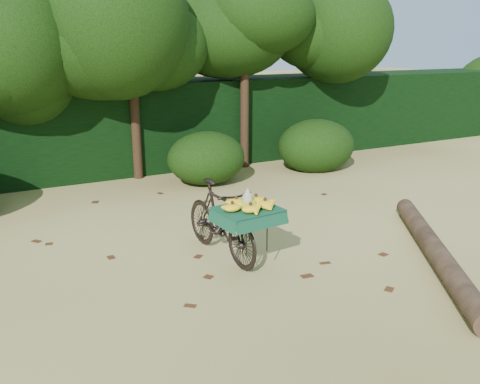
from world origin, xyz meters
TOP-DOWN VIEW (x-y plane):
  - ground at (0.00, 0.00)m, footprint 80.00×80.00m
  - vendor_bicycle at (0.26, 1.10)m, footprint 0.72×1.70m
  - fallen_log at (2.51, -0.21)m, footprint 2.13×3.03m
  - hedge_backdrop at (0.00, 6.30)m, footprint 26.00×1.80m
  - tree_row at (-0.65, 5.50)m, footprint 14.50×2.00m
  - bush_clumps at (0.50, 4.30)m, footprint 8.80×1.70m
  - leaf_litter at (0.00, 0.65)m, footprint 7.00×7.30m

SIDE VIEW (x-z plane):
  - ground at x=0.00m, z-range 0.00..0.00m
  - leaf_litter at x=0.00m, z-range 0.00..0.01m
  - fallen_log at x=2.51m, z-range 0.00..0.25m
  - bush_clumps at x=0.50m, z-range 0.00..0.90m
  - vendor_bicycle at x=0.26m, z-range 0.01..0.95m
  - hedge_backdrop at x=0.00m, z-range 0.00..1.80m
  - tree_row at x=-0.65m, z-range 0.00..4.00m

